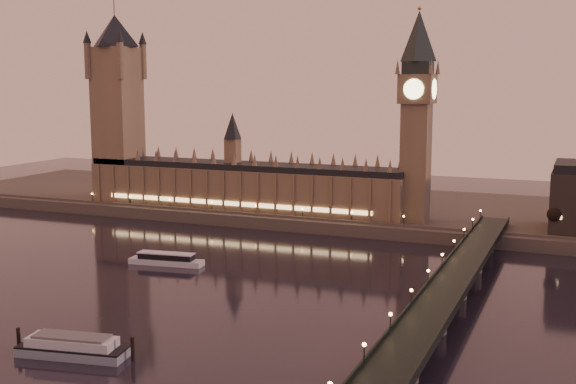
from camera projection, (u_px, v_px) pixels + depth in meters
ground at (197, 284)px, 267.82m from camera, size 700.00×700.00×0.00m
far_embankment at (389, 210)px, 406.56m from camera, size 560.00×130.00×6.00m
palace_of_westminster at (243, 180)px, 390.25m from camera, size 180.00×26.62×52.00m
victoria_tower at (117, 97)px, 414.01m from camera, size 31.68×31.68×118.00m
big_ben at (417, 104)px, 348.13m from camera, size 17.68×17.68×104.00m
westminster_bridge at (445, 297)px, 232.17m from camera, size 13.20×260.00×15.30m
bare_tree_0 at (553, 217)px, 319.78m from camera, size 5.87×5.87×11.94m
cruise_boat_a at (166, 259)px, 295.95m from camera, size 31.86×10.87×5.00m
moored_barge at (72, 347)px, 196.36m from camera, size 34.72×13.72×6.46m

